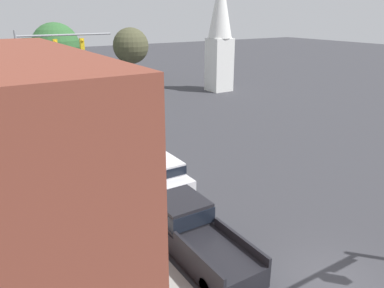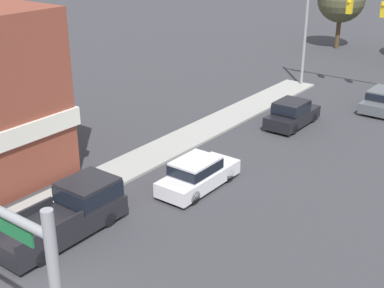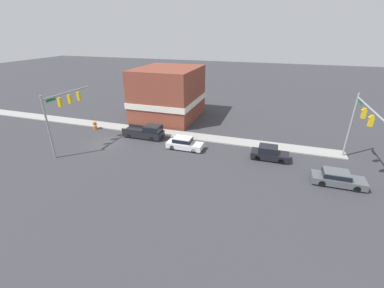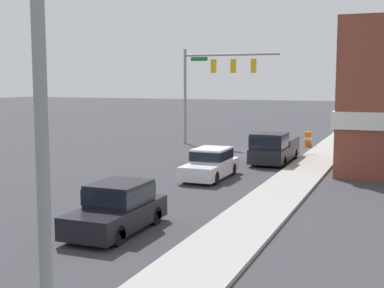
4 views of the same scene
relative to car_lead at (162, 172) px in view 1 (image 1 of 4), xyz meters
name	(u,v)px [view 1 (image 1 of 4)]	position (x,y,z in m)	size (l,w,h in m)	color
ground_plane	(333,283)	(1.44, -10.53, -0.81)	(200.00, 200.00, 0.00)	#38383D
far_signal_assembly	(49,54)	(-1.36, 18.99, 4.86)	(8.60, 0.49, 7.75)	gray
car_lead	(162,172)	(0.00, 0.00, 0.00)	(1.78, 4.62, 1.57)	black
car_second_ahead	(94,126)	(-0.41, 10.47, 0.04)	(1.83, 4.29, 1.65)	black
car_oncoming	(108,105)	(3.15, 17.12, -0.05)	(1.88, 4.87, 1.46)	black
pickup_truck_parked	(193,231)	(-1.84, -6.19, 0.14)	(2.04, 5.66, 1.95)	black
church_steeple	(220,29)	(18.53, 20.14, 6.50)	(2.83, 2.83, 13.97)	white
backdrop_tree_left_mid	(56,47)	(2.32, 32.46, 4.32)	(5.86, 5.86, 8.07)	#4C3823
backdrop_tree_center	(131,46)	(11.98, 31.62, 4.04)	(4.84, 4.84, 7.29)	#4C3823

